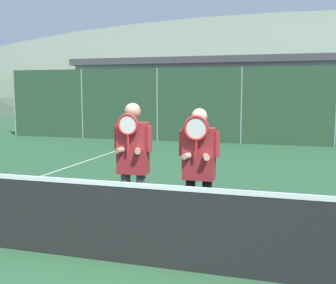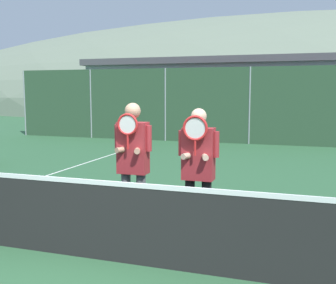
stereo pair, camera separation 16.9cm
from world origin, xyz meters
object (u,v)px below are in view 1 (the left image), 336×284
(player_leftmost, at_px, (133,159))
(player_center_left, at_px, (199,165))
(car_left_of_center, at_px, (244,117))
(car_far_left, at_px, (139,114))

(player_leftmost, relative_size, player_center_left, 1.03)
(car_left_of_center, bearing_deg, player_center_left, -85.90)
(player_leftmost, height_order, player_center_left, player_leftmost)
(car_far_left, xyz_separation_m, car_left_of_center, (4.99, -0.19, -0.06))
(player_leftmost, relative_size, car_left_of_center, 0.41)
(player_leftmost, xyz_separation_m, player_center_left, (0.92, 0.02, -0.04))
(car_far_left, bearing_deg, player_leftmost, -69.70)
(car_left_of_center, bearing_deg, car_far_left, 177.78)
(player_center_left, distance_m, car_left_of_center, 13.41)
(car_far_left, distance_m, car_left_of_center, 4.99)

